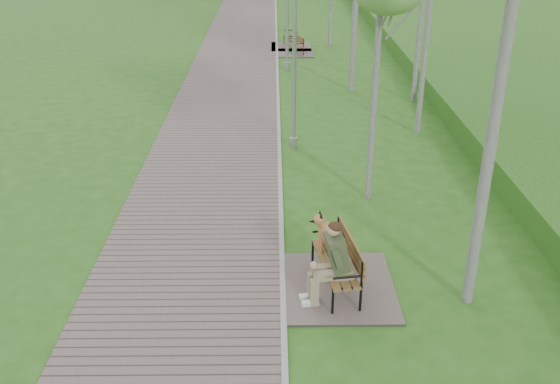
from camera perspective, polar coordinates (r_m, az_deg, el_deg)
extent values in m
plane|color=#2C5B18|center=(15.32, 0.00, 1.33)|extent=(120.00, 120.00, 0.00)
cube|color=#6E5D59|center=(36.07, -3.24, 15.37)|extent=(3.50, 67.00, 0.04)
cube|color=#999993|center=(36.03, -0.36, 15.40)|extent=(0.10, 67.00, 0.05)
cube|color=#417F2A|center=(36.63, 19.40, 14.16)|extent=(14.00, 70.00, 1.60)
cube|color=#6E5D59|center=(11.16, 5.22, -8.60)|extent=(2.01, 2.23, 0.04)
cube|color=brown|center=(10.89, 5.05, -6.50)|extent=(0.75, 1.73, 0.04)
cube|color=brown|center=(10.80, 6.50, -5.01)|extent=(0.30, 1.66, 0.37)
cube|color=#6E5D59|center=(28.18, 1.42, 12.58)|extent=(1.55, 1.72, 0.04)
cube|color=brown|center=(28.09, 1.32, 13.31)|extent=(0.78, 1.35, 0.03)
cube|color=brown|center=(28.12, 1.73, 13.80)|extent=(0.45, 1.23, 0.28)
cube|color=#6E5D59|center=(29.40, 1.02, 13.12)|extent=(1.81, 2.01, 0.04)
cube|color=brown|center=(29.32, 0.92, 13.95)|extent=(0.58, 1.54, 0.04)
cube|color=brown|center=(29.29, 1.41, 14.48)|extent=(0.17, 1.50, 0.33)
cylinder|color=#A2A5AA|center=(17.15, 1.24, 4.54)|extent=(0.19, 0.19, 0.29)
cylinder|color=#A2A5AA|center=(16.48, 1.32, 11.97)|extent=(0.12, 0.12, 4.85)
cylinder|color=#A2A5AA|center=(25.31, 0.65, 11.45)|extent=(0.22, 0.22, 0.32)
cylinder|color=#A2A5AA|center=(24.82, 0.68, 17.15)|extent=(0.13, 0.13, 5.40)
cylinder|color=silver|center=(9.49, 20.42, 15.43)|extent=(0.21, 0.21, 9.69)
cylinder|color=silver|center=(13.33, 8.89, 12.67)|extent=(0.17, 0.17, 6.75)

